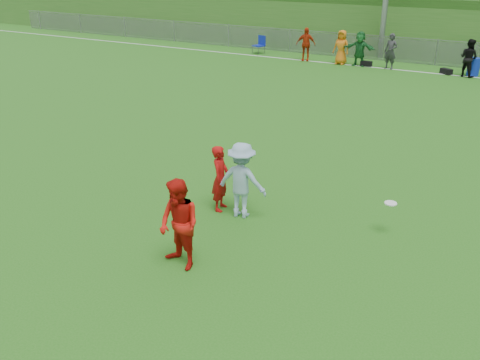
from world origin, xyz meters
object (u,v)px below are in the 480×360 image
Objects in this scene: player_blue at (242,180)px; frisbee at (391,203)px; player_red_center at (179,225)px; recycling_bin at (474,67)px; player_red_left at (220,178)px.

frisbee is at bearing -173.87° from player_blue.
player_red_center reaches higher than recycling_bin.
player_blue is 2.07× the size of recycling_bin.
player_red_center is at bearing -178.12° from player_red_left.
player_blue reaches higher than frisbee.
recycling_bin is (3.10, 17.55, -0.34)m from player_red_left.
player_blue is at bearing -166.73° from frisbee.
frisbee is 16.91m from recycling_bin.
player_red_center is at bearing -97.22° from recycling_bin.
player_red_center reaches higher than player_blue.
player_blue is 6.67× the size of frisbee.
player_blue is (-0.00, 2.32, -0.01)m from player_red_center.
player_red_center is 2.32m from player_blue.
player_red_center is 20.10m from recycling_bin.
player_blue is at bearing 108.13° from player_red_center.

